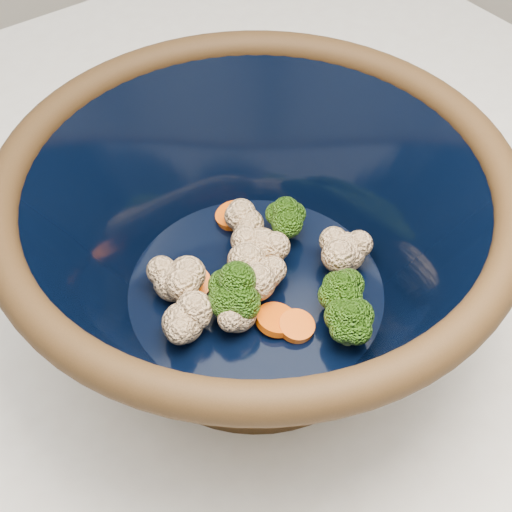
# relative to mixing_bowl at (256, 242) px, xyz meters

# --- Properties ---
(mixing_bowl) EXTENTS (0.42, 0.42, 0.16)m
(mixing_bowl) POSITION_rel_mixing_bowl_xyz_m (0.00, 0.00, 0.00)
(mixing_bowl) COLOR black
(mixing_bowl) RESTS_ON counter
(vegetable_pile) EXTENTS (0.17, 0.19, 0.05)m
(vegetable_pile) POSITION_rel_mixing_bowl_xyz_m (0.00, -0.01, -0.03)
(vegetable_pile) COLOR #608442
(vegetable_pile) RESTS_ON mixing_bowl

